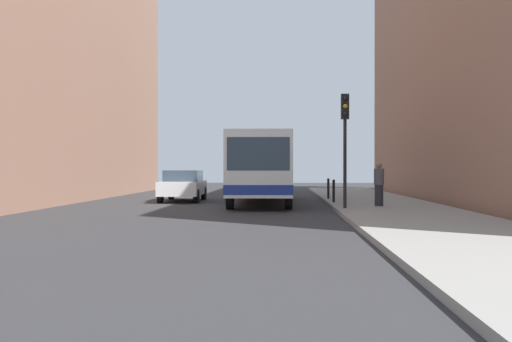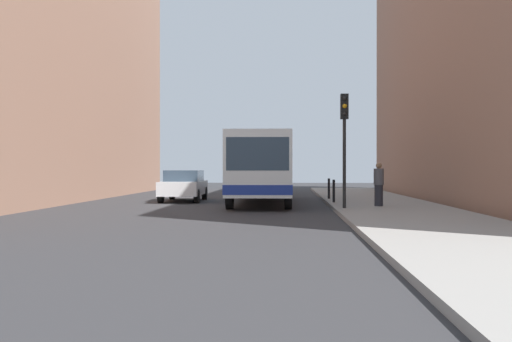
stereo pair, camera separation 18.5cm
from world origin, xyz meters
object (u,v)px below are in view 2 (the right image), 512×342
bus (262,165)px  bollard_near (334,191)px  car_beside_bus (184,185)px  car_behind_bus (262,181)px  bollard_mid (329,189)px  pedestrian_near_signal (379,185)px  traffic_light (344,129)px

bus → bollard_near: bus is taller
bus → bollard_near: (3.12, -1.82, -1.10)m
car_beside_bus → bollard_near: size_ratio=4.68×
bus → car_beside_bus: 4.11m
car_behind_bus → bollard_near: bearing=104.7°
bollard_mid → pedestrian_near_signal: 5.52m
bollard_mid → pedestrian_near_signal: bearing=-74.1°
traffic_light → bollard_mid: 6.91m
bollard_near → car_beside_bus: bearing=155.7°
bus → car_behind_bus: bus is taller
bus → pedestrian_near_signal: 6.28m
bus → traffic_light: bearing=119.8°
traffic_light → bollard_near: bearing=91.6°
car_beside_bus → pedestrian_near_signal: pedestrian_near_signal is taller
car_beside_bus → car_behind_bus: 8.93m
bollard_mid → pedestrian_near_signal: (1.51, -5.30, 0.34)m
car_beside_bus → bollard_near: 7.57m
pedestrian_near_signal → bollard_mid: bearing=177.1°
bollard_near → bus: bearing=149.7°
bollard_mid → bus: bearing=-160.4°
bus → pedestrian_near_signal: size_ratio=6.75×
car_beside_bus → bus: bearing=159.8°
car_behind_bus → pedestrian_near_signal: bearing=107.7°
car_beside_bus → traffic_light: 9.92m
car_beside_bus → bollard_mid: (6.90, -0.18, -0.16)m
traffic_light → bollard_mid: size_ratio=4.32×
car_behind_bus → pedestrian_near_signal: (5.01, -13.73, 0.18)m
bus → traffic_light: (3.22, -5.37, 1.28)m
car_behind_bus → pedestrian_near_signal: size_ratio=2.73×
car_beside_bus → traffic_light: bearing=135.0°
pedestrian_near_signal → bollard_near: bearing=-166.2°
bus → pedestrian_near_signal: (4.62, -4.19, -0.76)m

